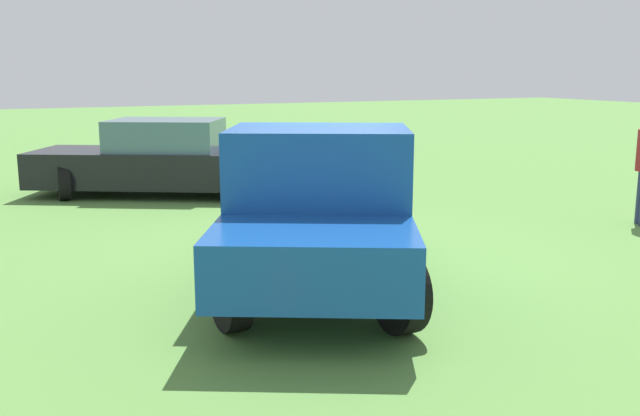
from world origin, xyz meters
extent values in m
plane|color=#54843D|center=(0.00, 0.00, 0.00)|extent=(80.00, 80.00, 0.00)
cylinder|color=black|center=(0.81, 0.69, 0.40)|extent=(0.81, 0.22, 0.81)
cylinder|color=black|center=(0.07, -0.72, 0.40)|extent=(0.81, 0.22, 0.81)
cylinder|color=black|center=(-1.77, 2.03, 0.40)|extent=(0.81, 0.22, 0.81)
cylinder|color=black|center=(-2.50, 0.63, 0.40)|extent=(0.81, 0.22, 0.81)
cube|color=#144799|center=(0.36, 0.03, 0.74)|extent=(2.48, 2.51, 0.64)
cube|color=#144799|center=(-1.09, 0.78, 1.12)|extent=(2.16, 2.34, 1.40)
cube|color=slate|center=(-1.09, 0.78, 1.56)|extent=(1.90, 2.11, 0.48)
cube|color=#144799|center=(-1.90, 1.20, 0.72)|extent=(2.80, 2.68, 0.60)
cube|color=silver|center=(1.11, -0.36, 0.48)|extent=(0.94, 1.66, 0.16)
cylinder|color=black|center=(6.05, 2.74, 0.33)|extent=(0.66, 0.20, 0.66)
cylinder|color=black|center=(7.31, 2.03, 0.33)|extent=(0.66, 0.20, 0.66)
cylinder|color=black|center=(4.53, 0.03, 0.33)|extent=(0.66, 0.20, 0.66)
cylinder|color=black|center=(5.80, -0.68, 0.33)|extent=(0.66, 0.20, 0.66)
cube|color=black|center=(5.92, 1.03, 0.54)|extent=(3.79, 4.95, 0.68)
cube|color=slate|center=(5.81, 0.83, 1.18)|extent=(2.33, 2.54, 0.60)
camera|label=1|loc=(-7.90, 3.99, 2.44)|focal=39.69mm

